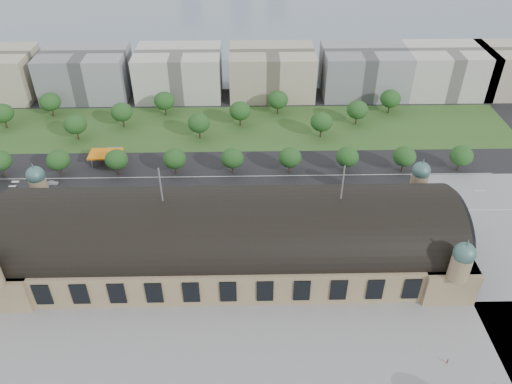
{
  "coord_description": "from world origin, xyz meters",
  "views": [
    {
      "loc": [
        6.15,
        -123.01,
        117.78
      ],
      "look_at": [
        9.14,
        19.88,
        14.0
      ],
      "focal_mm": 35.0,
      "sensor_mm": 36.0,
      "label": 1
    }
  ],
  "objects_px": {
    "traffic_car_1": "(52,183)",
    "traffic_car_6": "(418,192)",
    "parked_car_2": "(33,222)",
    "bus_west": "(227,207)",
    "parked_car_1": "(108,214)",
    "pedestrian_1": "(448,361)",
    "traffic_car_4": "(243,193)",
    "traffic_car_3": "(201,188)",
    "parked_car_6": "(158,214)",
    "bus_east": "(300,207)",
    "traffic_car_2": "(121,194)",
    "bus_mid": "(214,202)",
    "parked_car_5": "(165,215)",
    "traffic_car_5": "(336,192)",
    "parked_car_0": "(17,217)",
    "parked_car_4": "(76,221)",
    "parked_car_3": "(131,214)"
  },
  "relations": [
    {
      "from": "parked_car_5",
      "to": "bus_east",
      "type": "distance_m",
      "value": 51.35
    },
    {
      "from": "bus_west",
      "to": "parked_car_6",
      "type": "bearing_deg",
      "value": 92.18
    },
    {
      "from": "traffic_car_1",
      "to": "bus_mid",
      "type": "bearing_deg",
      "value": -101.91
    },
    {
      "from": "pedestrian_1",
      "to": "traffic_car_5",
      "type": "bearing_deg",
      "value": 55.4
    },
    {
      "from": "pedestrian_1",
      "to": "bus_mid",
      "type": "bearing_deg",
      "value": 85.09
    },
    {
      "from": "traffic_car_2",
      "to": "bus_mid",
      "type": "height_order",
      "value": "bus_mid"
    },
    {
      "from": "parked_car_5",
      "to": "bus_east",
      "type": "height_order",
      "value": "bus_east"
    },
    {
      "from": "traffic_car_2",
      "to": "parked_car_0",
      "type": "distance_m",
      "value": 38.6
    },
    {
      "from": "parked_car_4",
      "to": "bus_east",
      "type": "relative_size",
      "value": 0.45
    },
    {
      "from": "parked_car_1",
      "to": "pedestrian_1",
      "type": "bearing_deg",
      "value": 35.71
    },
    {
      "from": "parked_car_6",
      "to": "bus_mid",
      "type": "bearing_deg",
      "value": 79.49
    },
    {
      "from": "pedestrian_1",
      "to": "traffic_car_1",
      "type": "bearing_deg",
      "value": 99.08
    },
    {
      "from": "bus_mid",
      "to": "bus_east",
      "type": "relative_size",
      "value": 1.22
    },
    {
      "from": "parked_car_5",
      "to": "bus_west",
      "type": "distance_m",
      "value": 23.48
    },
    {
      "from": "parked_car_0",
      "to": "parked_car_2",
      "type": "distance_m",
      "value": 7.39
    },
    {
      "from": "traffic_car_3",
      "to": "parked_car_3",
      "type": "relative_size",
      "value": 1.21
    },
    {
      "from": "bus_east",
      "to": "traffic_car_1",
      "type": "bearing_deg",
      "value": 74.12
    },
    {
      "from": "parked_car_1",
      "to": "parked_car_2",
      "type": "xyz_separation_m",
      "value": [
        -26.74,
        -4.0,
        -0.11
      ]
    },
    {
      "from": "traffic_car_3",
      "to": "traffic_car_6",
      "type": "xyz_separation_m",
      "value": [
        87.08,
        -3.9,
        -0.13
      ]
    },
    {
      "from": "traffic_car_5",
      "to": "parked_car_5",
      "type": "xyz_separation_m",
      "value": [
        -66.57,
        -13.61,
        0.06
      ]
    },
    {
      "from": "parked_car_3",
      "to": "bus_mid",
      "type": "xyz_separation_m",
      "value": [
        31.07,
        5.61,
        1.08
      ]
    },
    {
      "from": "parked_car_1",
      "to": "parked_car_4",
      "type": "relative_size",
      "value": 1.11
    },
    {
      "from": "traffic_car_5",
      "to": "bus_mid",
      "type": "xyz_separation_m",
      "value": [
        -48.34,
        -7.13,
        1.09
      ]
    },
    {
      "from": "traffic_car_4",
      "to": "bus_mid",
      "type": "height_order",
      "value": "bus_mid"
    },
    {
      "from": "traffic_car_6",
      "to": "traffic_car_2",
      "type": "bearing_deg",
      "value": -92.75
    },
    {
      "from": "traffic_car_5",
      "to": "parked_car_1",
      "type": "bearing_deg",
      "value": 92.31
    },
    {
      "from": "traffic_car_1",
      "to": "traffic_car_6",
      "type": "xyz_separation_m",
      "value": [
        148.28,
        -9.12,
        -0.07
      ]
    },
    {
      "from": "parked_car_6",
      "to": "parked_car_3",
      "type": "bearing_deg",
      "value": -115.46
    },
    {
      "from": "traffic_car_4",
      "to": "bus_west",
      "type": "xyz_separation_m",
      "value": [
        -6.05,
        -9.91,
        0.75
      ]
    },
    {
      "from": "parked_car_4",
      "to": "parked_car_5",
      "type": "distance_m",
      "value": 32.74
    },
    {
      "from": "traffic_car_3",
      "to": "parked_car_0",
      "type": "bearing_deg",
      "value": 97.62
    },
    {
      "from": "traffic_car_1",
      "to": "bus_east",
      "type": "bearing_deg",
      "value": -99.68
    },
    {
      "from": "parked_car_2",
      "to": "parked_car_4",
      "type": "xyz_separation_m",
      "value": [
        15.56,
        0.3,
        0.17
      ]
    },
    {
      "from": "parked_car_1",
      "to": "bus_east",
      "type": "xyz_separation_m",
      "value": [
        72.71,
        2.0,
        0.76
      ]
    },
    {
      "from": "traffic_car_1",
      "to": "traffic_car_5",
      "type": "height_order",
      "value": "traffic_car_5"
    },
    {
      "from": "parked_car_1",
      "to": "bus_mid",
      "type": "distance_m",
      "value": 40.08
    },
    {
      "from": "parked_car_6",
      "to": "traffic_car_3",
      "type": "bearing_deg",
      "value": 111.12
    },
    {
      "from": "traffic_car_5",
      "to": "traffic_car_1",
      "type": "bearing_deg",
      "value": 79.89
    },
    {
      "from": "traffic_car_1",
      "to": "parked_car_6",
      "type": "distance_m",
      "value": 50.72
    },
    {
      "from": "traffic_car_5",
      "to": "parked_car_0",
      "type": "xyz_separation_m",
      "value": [
        -121.58,
        -13.93,
        -0.0
      ]
    },
    {
      "from": "parked_car_4",
      "to": "bus_mid",
      "type": "distance_m",
      "value": 51.7
    },
    {
      "from": "traffic_car_2",
      "to": "parked_car_5",
      "type": "bearing_deg",
      "value": 59.76
    },
    {
      "from": "bus_west",
      "to": "traffic_car_1",
      "type": "bearing_deg",
      "value": 72.11
    },
    {
      "from": "traffic_car_4",
      "to": "parked_car_6",
      "type": "relative_size",
      "value": 0.89
    },
    {
      "from": "parked_car_5",
      "to": "pedestrian_1",
      "type": "distance_m",
      "value": 107.42
    },
    {
      "from": "parked_car_2",
      "to": "bus_west",
      "type": "distance_m",
      "value": 71.7
    },
    {
      "from": "traffic_car_3",
      "to": "traffic_car_4",
      "type": "bearing_deg",
      "value": -108.4
    },
    {
      "from": "traffic_car_4",
      "to": "parked_car_2",
      "type": "relative_size",
      "value": 1.01
    },
    {
      "from": "traffic_car_4",
      "to": "parked_car_3",
      "type": "height_order",
      "value": "parked_car_3"
    },
    {
      "from": "traffic_car_1",
      "to": "parked_car_5",
      "type": "distance_m",
      "value": 53.61
    }
  ]
}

